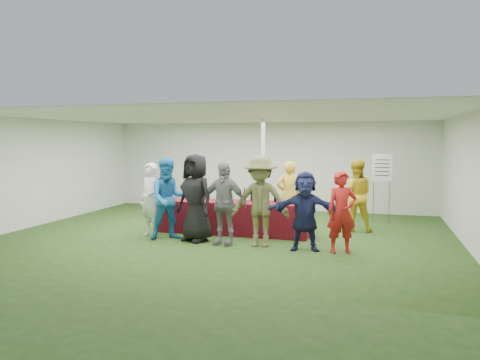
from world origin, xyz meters
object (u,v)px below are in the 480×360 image
(wine_list_sign, at_px, (382,173))
(customer_0, at_px, (150,200))
(customer_3, at_px, (223,203))
(customer_5, at_px, (305,211))
(serving_table, at_px, (232,217))
(customer_1, at_px, (169,199))
(staff_back, at_px, (355,195))
(customer_6, at_px, (342,212))
(staff_pourer, at_px, (289,195))
(dump_bucket, at_px, (299,201))
(customer_4, at_px, (260,201))
(customer_2, at_px, (196,198))

(wine_list_sign, xyz_separation_m, customer_0, (-4.98, -3.29, -0.48))
(customer_3, bearing_deg, customer_5, 4.68)
(serving_table, relative_size, customer_1, 2.02)
(serving_table, distance_m, staff_back, 2.99)
(customer_1, height_order, customer_5, customer_1)
(serving_table, distance_m, customer_6, 2.88)
(wine_list_sign, relative_size, customer_0, 1.08)
(serving_table, height_order, customer_5, customer_5)
(customer_6, bearing_deg, customer_0, 154.57)
(serving_table, height_order, staff_pourer, staff_pourer)
(staff_pourer, relative_size, customer_1, 0.93)
(staff_pourer, height_order, customer_0, customer_0)
(staff_back, distance_m, customer_6, 2.29)
(customer_1, bearing_deg, serving_table, 9.54)
(serving_table, relative_size, wine_list_sign, 2.00)
(dump_bucket, distance_m, customer_3, 1.69)
(staff_back, distance_m, customer_4, 2.83)
(staff_pourer, bearing_deg, staff_back, 169.44)
(customer_3, relative_size, customer_6, 1.09)
(wine_list_sign, bearing_deg, customer_3, -131.61)
(customer_5, bearing_deg, customer_3, 169.40)
(dump_bucket, bearing_deg, serving_table, 172.14)
(staff_pourer, relative_size, customer_6, 1.05)
(customer_5, bearing_deg, dump_bucket, 96.93)
(dump_bucket, xyz_separation_m, customer_2, (-2.09, -0.79, 0.10))
(dump_bucket, height_order, customer_3, customer_3)
(staff_back, distance_m, customer_3, 3.40)
(customer_0, xyz_separation_m, customer_1, (0.51, -0.13, 0.06))
(serving_table, relative_size, staff_pourer, 2.17)
(wine_list_sign, relative_size, staff_pourer, 1.09)
(serving_table, bearing_deg, staff_back, 21.70)
(customer_5, bearing_deg, customer_2, 166.39)
(customer_1, distance_m, customer_6, 3.71)
(serving_table, relative_size, customer_0, 2.17)
(wine_list_sign, bearing_deg, customer_0, -146.52)
(customer_1, bearing_deg, staff_pourer, 6.82)
(dump_bucket, distance_m, customer_2, 2.23)
(serving_table, relative_size, dump_bucket, 15.06)
(customer_1, bearing_deg, wine_list_sign, 5.07)
(staff_pourer, xyz_separation_m, customer_0, (-2.81, -1.74, 0.00))
(wine_list_sign, distance_m, customer_0, 5.98)
(serving_table, distance_m, wine_list_sign, 4.23)
(wine_list_sign, distance_m, customer_2, 5.16)
(customer_0, relative_size, customer_4, 0.90)
(wine_list_sign, xyz_separation_m, customer_2, (-3.84, -3.42, -0.38))
(staff_back, bearing_deg, serving_table, 13.04)
(serving_table, height_order, customer_4, customer_4)
(customer_4, height_order, customer_5, customer_4)
(customer_4, bearing_deg, dump_bucket, 49.61)
(serving_table, xyz_separation_m, staff_back, (2.74, 1.09, 0.49))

